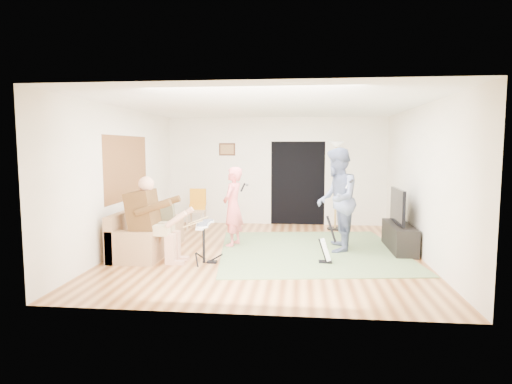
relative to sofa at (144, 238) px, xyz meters
The scene contains 19 objects.
floor 2.31m from the sofa, ahead, with size 6.00×6.00×0.00m, color brown.
walls 2.54m from the sofa, ahead, with size 5.50×6.00×2.70m, color white, non-canonical shape.
ceiling 3.35m from the sofa, ahead, with size 6.00×6.00×0.00m, color white.
window_blinds 1.42m from the sofa, 139.84° to the left, with size 2.05×2.05×0.00m, color brown.
doorway 4.33m from the sofa, 48.20° to the left, with size 2.10×2.10×0.00m, color black.
picture_frame 3.72m from the sofa, 71.89° to the left, with size 0.42×0.03×0.32m, color #3F2314.
area_rug 3.14m from the sofa, ahead, with size 3.35×3.49×0.02m, color #5C7346.
sofa is the anchor object (origin of this frame).
drummer 0.84m from the sofa, 56.43° to the right, with size 0.95×0.53×1.46m.
drum_kit 1.44m from the sofa, 26.77° to the right, with size 0.38×0.69×0.71m.
singer 1.79m from the sofa, 22.52° to the left, with size 0.57×0.38×1.57m, color #F1686A.
microphone 2.11m from the sofa, 20.21° to the left, with size 0.06×0.06×0.24m, color black, non-canonical shape.
guitarist 3.68m from the sofa, ahead, with size 0.95×0.74×1.95m, color slate.
guitar_held 3.96m from the sofa, ahead, with size 0.12×0.60×0.26m, color white, non-canonical shape.
guitar_spare 3.38m from the sofa, ahead, with size 0.29×0.26×0.81m.
torchiere_lamp 4.70m from the sofa, 34.84° to the left, with size 0.37×0.37×2.08m.
dining_chair 2.35m from the sofa, 79.20° to the left, with size 0.41×0.43×0.96m.
tv_cabinet 4.83m from the sofa, ahead, with size 0.40×1.40×0.50m, color black.
television 4.81m from the sofa, ahead, with size 0.06×1.01×0.66m, color black.
Camera 1 is at (0.61, -7.80, 1.96)m, focal length 30.00 mm.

